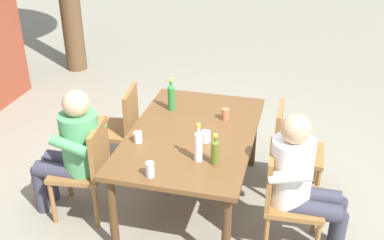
{
  "coord_description": "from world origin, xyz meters",
  "views": [
    {
      "loc": [
        -3.37,
        -0.85,
        2.68
      ],
      "look_at": [
        0.0,
        0.0,
        0.84
      ],
      "focal_mm": 43.76,
      "sensor_mm": 36.0,
      "label": 1
    }
  ],
  "objects_px": {
    "dining_table": "(192,140)",
    "person_in_plaid_shirt": "(73,147)",
    "cup_steel": "(150,170)",
    "chair_far_left": "(87,165)",
    "cup_glass": "(138,137)",
    "chair_near_right": "(290,147)",
    "backpack_by_near_side": "(202,115)",
    "chair_near_left": "(284,195)",
    "person_in_white_shirt": "(301,179)",
    "bottle_clear": "(198,145)",
    "bottle_olive": "(215,151)",
    "cup_white": "(206,136)",
    "chair_far_right": "(120,125)",
    "cup_terracotta": "(225,114)",
    "bottle_green": "(171,96)"
  },
  "relations": [
    {
      "from": "dining_table",
      "to": "person_in_plaid_shirt",
      "type": "xyz_separation_m",
      "value": [
        -0.37,
        0.94,
        0.01
      ]
    },
    {
      "from": "dining_table",
      "to": "cup_steel",
      "type": "height_order",
      "value": "cup_steel"
    },
    {
      "from": "chair_far_left",
      "to": "cup_glass",
      "type": "relative_size",
      "value": 9.73
    },
    {
      "from": "chair_near_right",
      "to": "backpack_by_near_side",
      "type": "bearing_deg",
      "value": 46.84
    },
    {
      "from": "chair_near_right",
      "to": "cup_steel",
      "type": "bearing_deg",
      "value": 138.28
    },
    {
      "from": "chair_near_left",
      "to": "cup_steel",
      "type": "height_order",
      "value": "chair_near_left"
    },
    {
      "from": "chair_near_right",
      "to": "cup_steel",
      "type": "distance_m",
      "value": 1.47
    },
    {
      "from": "chair_near_right",
      "to": "person_in_white_shirt",
      "type": "xyz_separation_m",
      "value": [
        -0.74,
        -0.11,
        0.17
      ]
    },
    {
      "from": "bottle_clear",
      "to": "bottle_olive",
      "type": "relative_size",
      "value": 1.25
    },
    {
      "from": "chair_near_left",
      "to": "cup_white",
      "type": "height_order",
      "value": "chair_near_left"
    },
    {
      "from": "chair_far_left",
      "to": "chair_far_right",
      "type": "xyz_separation_m",
      "value": [
        0.74,
        -0.0,
        0.0
      ]
    },
    {
      "from": "person_in_plaid_shirt",
      "to": "person_in_white_shirt",
      "type": "bearing_deg",
      "value": -90.0
    },
    {
      "from": "chair_far_right",
      "to": "chair_near_left",
      "type": "bearing_deg",
      "value": -114.41
    },
    {
      "from": "chair_far_right",
      "to": "chair_near_right",
      "type": "relative_size",
      "value": 1.0
    },
    {
      "from": "chair_far_right",
      "to": "cup_glass",
      "type": "bearing_deg",
      "value": -145.66
    },
    {
      "from": "dining_table",
      "to": "chair_near_left",
      "type": "height_order",
      "value": "chair_near_left"
    },
    {
      "from": "chair_near_left",
      "to": "person_in_plaid_shirt",
      "type": "height_order",
      "value": "person_in_plaid_shirt"
    },
    {
      "from": "cup_terracotta",
      "to": "person_in_white_shirt",
      "type": "bearing_deg",
      "value": -133.66
    },
    {
      "from": "cup_steel",
      "to": "chair_far_right",
      "type": "bearing_deg",
      "value": 32.51
    },
    {
      "from": "chair_far_left",
      "to": "dining_table",
      "type": "bearing_deg",
      "value": -66.54
    },
    {
      "from": "dining_table",
      "to": "cup_terracotta",
      "type": "distance_m",
      "value": 0.4
    },
    {
      "from": "bottle_olive",
      "to": "cup_steel",
      "type": "distance_m",
      "value": 0.51
    },
    {
      "from": "cup_steel",
      "to": "backpack_by_near_side",
      "type": "distance_m",
      "value": 2.14
    },
    {
      "from": "cup_terracotta",
      "to": "backpack_by_near_side",
      "type": "xyz_separation_m",
      "value": [
        1.04,
        0.45,
        -0.58
      ]
    },
    {
      "from": "backpack_by_near_side",
      "to": "chair_far_left",
      "type": "bearing_deg",
      "value": 160.41
    },
    {
      "from": "bottle_green",
      "to": "cup_terracotta",
      "type": "bearing_deg",
      "value": -97.92
    },
    {
      "from": "chair_near_left",
      "to": "cup_steel",
      "type": "distance_m",
      "value": 1.06
    },
    {
      "from": "person_in_white_shirt",
      "to": "backpack_by_near_side",
      "type": "bearing_deg",
      "value": 33.93
    },
    {
      "from": "backpack_by_near_side",
      "to": "dining_table",
      "type": "bearing_deg",
      "value": -170.76
    },
    {
      "from": "bottle_green",
      "to": "cup_white",
      "type": "distance_m",
      "value": 0.67
    },
    {
      "from": "cup_terracotta",
      "to": "chair_near_left",
      "type": "bearing_deg",
      "value": -138.66
    },
    {
      "from": "person_in_white_shirt",
      "to": "cup_steel",
      "type": "distance_m",
      "value": 1.13
    },
    {
      "from": "chair_near_left",
      "to": "cup_white",
      "type": "distance_m",
      "value": 0.78
    },
    {
      "from": "chair_near_left",
      "to": "backpack_by_near_side",
      "type": "xyz_separation_m",
      "value": [
        1.72,
        1.05,
        -0.3
      ]
    },
    {
      "from": "bottle_olive",
      "to": "cup_white",
      "type": "xyz_separation_m",
      "value": [
        0.31,
        0.14,
        -0.06
      ]
    },
    {
      "from": "dining_table",
      "to": "cup_glass",
      "type": "distance_m",
      "value": 0.49
    },
    {
      "from": "chair_far_left",
      "to": "bottle_green",
      "type": "xyz_separation_m",
      "value": [
        0.74,
        -0.53,
        0.37
      ]
    },
    {
      "from": "dining_table",
      "to": "chair_far_left",
      "type": "relative_size",
      "value": 1.88
    },
    {
      "from": "chair_far_left",
      "to": "bottle_green",
      "type": "height_order",
      "value": "bottle_green"
    },
    {
      "from": "backpack_by_near_side",
      "to": "bottle_clear",
      "type": "bearing_deg",
      "value": -168.03
    },
    {
      "from": "dining_table",
      "to": "bottle_clear",
      "type": "height_order",
      "value": "bottle_clear"
    },
    {
      "from": "bottle_green",
      "to": "backpack_by_near_side",
      "type": "xyz_separation_m",
      "value": [
        0.97,
        -0.08,
        -0.67
      ]
    },
    {
      "from": "cup_terracotta",
      "to": "cup_glass",
      "type": "height_order",
      "value": "cup_terracotta"
    },
    {
      "from": "cup_white",
      "to": "cup_steel",
      "type": "bearing_deg",
      "value": 154.77
    },
    {
      "from": "bottle_olive",
      "to": "cup_steel",
      "type": "xyz_separation_m",
      "value": [
        -0.28,
        0.42,
        -0.05
      ]
    },
    {
      "from": "bottle_clear",
      "to": "backpack_by_near_side",
      "type": "distance_m",
      "value": 1.92
    },
    {
      "from": "dining_table",
      "to": "cup_steel",
      "type": "bearing_deg",
      "value": 169.28
    },
    {
      "from": "person_in_plaid_shirt",
      "to": "cup_terracotta",
      "type": "height_order",
      "value": "person_in_plaid_shirt"
    },
    {
      "from": "person_in_white_shirt",
      "to": "cup_steel",
      "type": "bearing_deg",
      "value": 107.68
    },
    {
      "from": "dining_table",
      "to": "chair_near_left",
      "type": "xyz_separation_m",
      "value": [
        -0.37,
        -0.83,
        -0.16
      ]
    }
  ]
}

